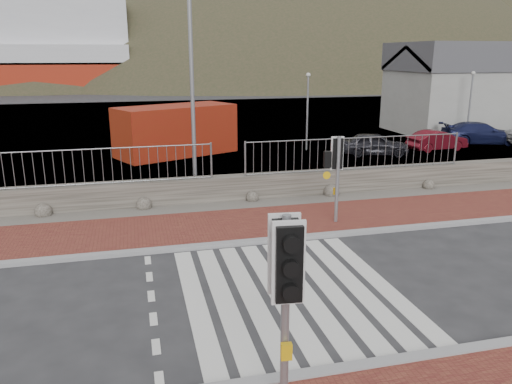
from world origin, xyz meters
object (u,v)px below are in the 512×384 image
object	(u,v)px
streetlight	(196,65)
shipping_container	(176,130)
car_b	(437,140)
car_a	(375,144)
car_c	(480,133)
traffic_signal_far	(337,161)
traffic_signal_near	(286,276)

from	to	relation	value
streetlight	shipping_container	distance (m)	9.00
shipping_container	car_b	world-z (taller)	shipping_container
car_a	car_b	size ratio (longest dim) A/B	1.04
car_c	car_a	bearing A→B (deg)	114.22
traffic_signal_far	streetlight	xyz separation A→B (m)	(-3.63, 4.07, 2.74)
shipping_container	car_b	bearing A→B (deg)	-34.26
traffic_signal_far	shipping_container	world-z (taller)	traffic_signal_far
traffic_signal_far	traffic_signal_near	bearing A→B (deg)	66.76
shipping_container	car_c	size ratio (longest dim) A/B	1.38
car_a	car_c	size ratio (longest dim) A/B	0.79
traffic_signal_near	car_a	size ratio (longest dim) A/B	0.89
traffic_signal_far	shipping_container	distance (m)	12.93
traffic_signal_near	car_b	distance (m)	22.83
shipping_container	car_c	xyz separation A→B (m)	(17.38, -1.13, -0.62)
shipping_container	car_c	distance (m)	17.43
car_c	traffic_signal_far	bearing A→B (deg)	141.46
traffic_signal_near	car_c	size ratio (longest dim) A/B	0.70
streetlight	car_a	xyz separation A→B (m)	(9.83, 5.56, -4.13)
traffic_signal_near	car_a	xyz separation A→B (m)	(10.21, 17.37, -1.62)
streetlight	car_c	distance (m)	19.18
streetlight	shipping_container	size ratio (longest dim) A/B	1.39
car_b	shipping_container	bearing A→B (deg)	73.75
traffic_signal_far	shipping_container	xyz separation A→B (m)	(-3.70, 12.37, -0.72)
car_b	car_c	size ratio (longest dim) A/B	0.76
traffic_signal_far	car_c	distance (m)	17.76
streetlight	car_b	world-z (taller)	streetlight
traffic_signal_near	car_b	size ratio (longest dim) A/B	0.93
streetlight	car_a	bearing A→B (deg)	41.72
car_b	car_c	bearing A→B (deg)	-78.84
traffic_signal_near	car_b	xyz separation A→B (m)	(14.15, 17.83, -1.66)
traffic_signal_near	car_c	xyz separation A→B (m)	(17.68, 18.98, -1.58)
car_a	car_b	world-z (taller)	car_a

